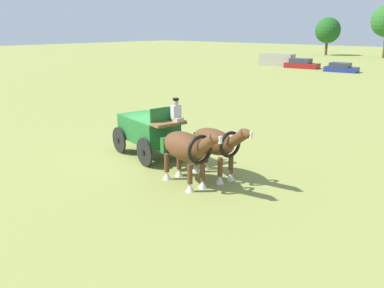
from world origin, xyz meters
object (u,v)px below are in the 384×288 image
draft_horse_near (215,143)px  parked_vehicle_b (302,64)px  draft_horse_off (186,148)px  parked_vehicle_c (341,68)px  parked_vehicle_a (277,60)px  show_wagon (150,130)px

draft_horse_near → parked_vehicle_b: draft_horse_near is taller
draft_horse_off → parked_vehicle_c: size_ratio=0.76×
parked_vehicle_a → parked_vehicle_b: 4.13m
show_wagon → parked_vehicle_a: size_ratio=1.12×
parked_vehicle_b → parked_vehicle_c: bearing=-10.2°
draft_horse_off → parked_vehicle_c: draft_horse_off is taller
draft_horse_near → draft_horse_off: size_ratio=1.01×
draft_horse_off → parked_vehicle_b: (-16.67, 41.37, -0.80)m
draft_horse_off → parked_vehicle_b: 44.61m
show_wagon → draft_horse_near: size_ratio=1.86×
show_wagon → parked_vehicle_c: show_wagon is taller
draft_horse_near → show_wagon: bearing=177.9°
show_wagon → draft_horse_near: show_wagon is taller
draft_horse_near → parked_vehicle_a: draft_horse_near is taller
draft_horse_near → parked_vehicle_c: size_ratio=0.77×
show_wagon → draft_horse_off: bearing=-22.5°
parked_vehicle_a → parked_vehicle_b: size_ratio=1.11×
draft_horse_near → parked_vehicle_b: (-16.95, 40.10, -0.76)m
parked_vehicle_c → parked_vehicle_a: bearing=171.0°
show_wagon → parked_vehicle_a: bearing=113.2°
show_wagon → draft_horse_off: (3.37, -1.40, 0.20)m
draft_horse_near → draft_horse_off: draft_horse_off is taller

